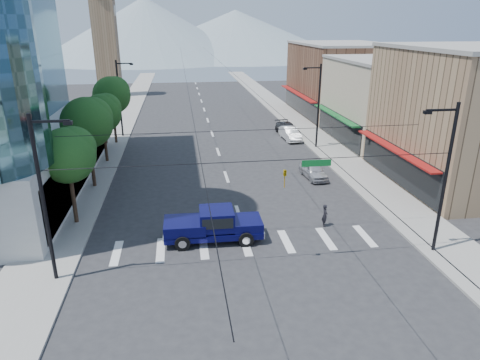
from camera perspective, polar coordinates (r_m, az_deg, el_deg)
The scene contains 21 objects.
ground at distance 25.60m, azimuth 1.70°, elevation -10.13°, with size 160.00×160.00×0.00m, color #28282B.
sidewalk_left at distance 63.61m, azimuth -15.40°, elevation 7.82°, with size 4.00×120.00×0.15m, color gray.
sidewalk_right at distance 65.04m, azimuth 6.28°, elevation 8.67°, with size 4.00×120.00×0.15m, color gray.
shop_near at distance 40.40m, azimuth 28.54°, elevation 7.17°, with size 12.00×14.00×11.00m, color #8C6B4C.
shop_mid at distance 52.28m, azimuth 19.49°, elevation 9.78°, with size 12.00×14.00×9.00m, color tan.
shop_far at distance 66.68m, azimuth 13.30°, elevation 12.84°, with size 12.00×18.00×10.00m, color brown.
clock_tower at distance 84.75m, azimuth -17.50°, elevation 17.77°, with size 4.80×4.80×20.40m.
mountain_left at distance 172.14m, azimuth -12.47°, elevation 19.10°, with size 80.00×80.00×22.00m, color gray.
mountain_right at distance 183.36m, azimuth -0.61°, elevation 18.95°, with size 90.00×90.00×18.00m, color gray.
tree_near at distance 29.86m, azimuth -21.79°, elevation 3.32°, with size 3.65×3.64×6.71m.
tree_midnear at distance 36.35m, azimuth -19.52°, elevation 7.41°, with size 4.09×4.09×7.52m.
tree_midfar at distance 43.22m, azimuth -17.75°, elevation 8.67°, with size 3.65×3.64×6.71m.
tree_far at distance 49.94m, azimuth -16.60°, elevation 10.93°, with size 4.09×4.09×7.52m.
signal_rig at distance 22.71m, azimuth 2.73°, elevation -1.20°, with size 21.80×0.20×9.00m.
lamp_pole_nw at distance 52.82m, azimuth -15.67°, elevation 10.77°, with size 2.00×0.25×9.00m.
lamp_pole_ne at distance 46.79m, azimuth 10.29°, elevation 10.05°, with size 2.00×0.25×9.00m.
pickup_truck at distance 26.90m, azimuth -3.65°, elevation -5.94°, with size 6.25×2.51×2.10m.
pedestrian at distance 29.37m, azimuth 11.24°, elevation -4.64°, with size 0.57×0.37×1.56m, color black.
parked_car_near at distance 38.30m, azimuth 9.77°, elevation 1.24°, with size 1.60×3.97×1.35m, color #BAB9BE.
parked_car_mid at distance 50.76m, azimuth 6.72°, elevation 6.18°, with size 1.59×4.57×1.51m, color white.
parked_car_far at distance 53.25m, azimuth 6.33°, elevation 6.81°, with size 2.00×4.93×1.43m, color #272729.
Camera 1 is at (-3.84, -21.77, 12.91)m, focal length 32.00 mm.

